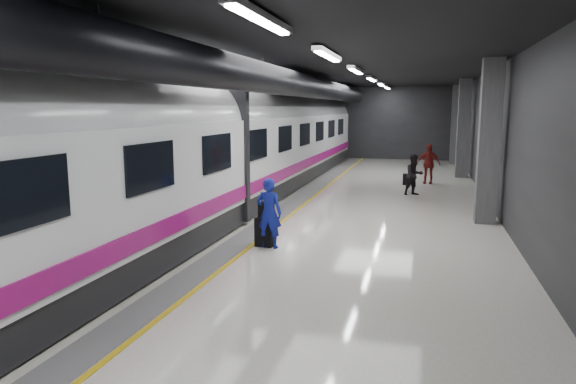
% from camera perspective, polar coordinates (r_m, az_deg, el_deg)
% --- Properties ---
extents(ground, '(40.00, 40.00, 0.00)m').
position_cam_1_polar(ground, '(13.70, 2.52, -4.09)').
color(ground, silver).
rests_on(ground, ground).
extents(platform_hall, '(10.02, 40.02, 4.51)m').
position_cam_1_polar(platform_hall, '(14.33, 2.32, 10.76)').
color(platform_hall, black).
rests_on(platform_hall, ground).
extents(train, '(3.05, 38.00, 4.05)m').
position_cam_1_polar(train, '(14.42, -10.17, 4.77)').
color(train, black).
rests_on(train, ground).
extents(traveler_main, '(0.59, 0.39, 1.61)m').
position_cam_1_polar(traveler_main, '(11.70, -2.13, -2.35)').
color(traveler_main, '#1926BF').
rests_on(traveler_main, ground).
extents(suitcase_main, '(0.44, 0.31, 0.67)m').
position_cam_1_polar(suitcase_main, '(11.91, -2.61, -4.47)').
color(suitcase_main, black).
rests_on(suitcase_main, ground).
extents(shoulder_bag, '(0.29, 0.18, 0.37)m').
position_cam_1_polar(shoulder_bag, '(11.82, -2.60, -1.98)').
color(shoulder_bag, black).
rests_on(shoulder_bag, suitcase_main).
extents(traveler_far_a, '(0.93, 0.89, 1.50)m').
position_cam_1_polar(traveler_far_a, '(19.39, 13.85, 1.85)').
color(traveler_far_a, black).
rests_on(traveler_far_a, ground).
extents(traveler_far_b, '(1.02, 0.52, 1.68)m').
position_cam_1_polar(traveler_far_b, '(22.59, 15.32, 3.03)').
color(traveler_far_b, maroon).
rests_on(traveler_far_b, ground).
extents(suitcase_far, '(0.34, 0.24, 0.47)m').
position_cam_1_polar(suitcase_far, '(22.05, 13.05, 1.40)').
color(suitcase_far, black).
rests_on(suitcase_far, ground).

